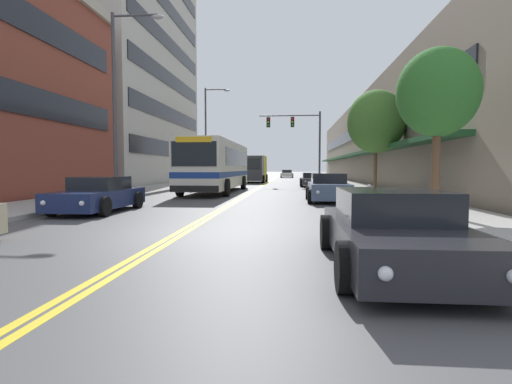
{
  "coord_description": "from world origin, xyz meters",
  "views": [
    {
      "loc": [
        2.69,
        -9.12,
        1.58
      ],
      "look_at": [
        0.1,
        19.31,
        -0.14
      ],
      "focal_mm": 28.0,
      "sensor_mm": 36.0,
      "label": 1
    }
  ],
  "objects_px": {
    "car_charcoal_parked_right_foreground": "(393,231)",
    "fire_hydrant": "(369,193)",
    "box_truck": "(254,168)",
    "traffic_signal_mast": "(299,133)",
    "street_tree_right_near": "(438,93)",
    "street_tree_right_mid": "(376,122)",
    "city_bus": "(217,164)",
    "car_navy_parked_left_near": "(99,195)",
    "car_black_parked_left_mid": "(227,177)",
    "street_lamp_left_far": "(209,128)",
    "street_lamp_left_near": "(121,91)",
    "car_slate_blue_parked_right_far": "(328,188)",
    "car_dark_grey_parked_right_mid": "(312,180)",
    "car_white_moving_lead": "(287,174)"
  },
  "relations": [
    {
      "from": "city_bus",
      "to": "car_charcoal_parked_right_foreground",
      "type": "bearing_deg",
      "value": -71.57
    },
    {
      "from": "car_charcoal_parked_right_foreground",
      "to": "car_slate_blue_parked_right_far",
      "type": "xyz_separation_m",
      "value": [
        0.09,
        12.53,
        0.04
      ]
    },
    {
      "from": "car_navy_parked_left_near",
      "to": "fire_hydrant",
      "type": "bearing_deg",
      "value": 18.51
    },
    {
      "from": "car_dark_grey_parked_right_mid",
      "to": "street_lamp_left_far",
      "type": "height_order",
      "value": "street_lamp_left_far"
    },
    {
      "from": "street_tree_right_near",
      "to": "car_charcoal_parked_right_foreground",
      "type": "bearing_deg",
      "value": -113.93
    },
    {
      "from": "car_black_parked_left_mid",
      "to": "car_dark_grey_parked_right_mid",
      "type": "xyz_separation_m",
      "value": [
        8.66,
        -8.14,
        -0.09
      ]
    },
    {
      "from": "street_tree_right_near",
      "to": "street_tree_right_mid",
      "type": "relative_size",
      "value": 0.82
    },
    {
      "from": "box_truck",
      "to": "traffic_signal_mast",
      "type": "distance_m",
      "value": 8.6
    },
    {
      "from": "box_truck",
      "to": "city_bus",
      "type": "bearing_deg",
      "value": -92.38
    },
    {
      "from": "car_slate_blue_parked_right_far",
      "to": "fire_hydrant",
      "type": "distance_m",
      "value": 2.36
    },
    {
      "from": "street_lamp_left_near",
      "to": "street_tree_right_near",
      "type": "relative_size",
      "value": 1.67
    },
    {
      "from": "car_black_parked_left_mid",
      "to": "car_slate_blue_parked_right_far",
      "type": "distance_m",
      "value": 25.05
    },
    {
      "from": "city_bus",
      "to": "traffic_signal_mast",
      "type": "xyz_separation_m",
      "value": [
        5.57,
        11.35,
        3.0
      ]
    },
    {
      "from": "car_charcoal_parked_right_foreground",
      "to": "fire_hydrant",
      "type": "height_order",
      "value": "car_charcoal_parked_right_foreground"
    },
    {
      "from": "car_black_parked_left_mid",
      "to": "street_tree_right_near",
      "type": "relative_size",
      "value": 0.91
    },
    {
      "from": "car_white_moving_lead",
      "to": "car_dark_grey_parked_right_mid",
      "type": "bearing_deg",
      "value": -85.34
    },
    {
      "from": "car_dark_grey_parked_right_mid",
      "to": "car_slate_blue_parked_right_far",
      "type": "distance_m",
      "value": 15.36
    },
    {
      "from": "car_black_parked_left_mid",
      "to": "city_bus",
      "type": "bearing_deg",
      "value": -82.84
    },
    {
      "from": "car_navy_parked_left_near",
      "to": "car_black_parked_left_mid",
      "type": "distance_m",
      "value": 28.68
    },
    {
      "from": "car_navy_parked_left_near",
      "to": "street_lamp_left_far",
      "type": "height_order",
      "value": "street_lamp_left_far"
    },
    {
      "from": "traffic_signal_mast",
      "to": "street_lamp_left_far",
      "type": "height_order",
      "value": "street_lamp_left_far"
    },
    {
      "from": "car_charcoal_parked_right_foreground",
      "to": "car_dark_grey_parked_right_mid",
      "type": "height_order",
      "value": "car_charcoal_parked_right_foreground"
    },
    {
      "from": "car_charcoal_parked_right_foreground",
      "to": "car_slate_blue_parked_right_far",
      "type": "bearing_deg",
      "value": 89.57
    },
    {
      "from": "car_charcoal_parked_right_foreground",
      "to": "fire_hydrant",
      "type": "relative_size",
      "value": 6.19
    },
    {
      "from": "street_lamp_left_near",
      "to": "fire_hydrant",
      "type": "height_order",
      "value": "street_lamp_left_near"
    },
    {
      "from": "street_tree_right_mid",
      "to": "box_truck",
      "type": "bearing_deg",
      "value": 116.59
    },
    {
      "from": "car_navy_parked_left_near",
      "to": "street_tree_right_near",
      "type": "relative_size",
      "value": 0.91
    },
    {
      "from": "street_tree_right_near",
      "to": "fire_hydrant",
      "type": "height_order",
      "value": "street_tree_right_near"
    },
    {
      "from": "car_black_parked_left_mid",
      "to": "street_tree_right_mid",
      "type": "height_order",
      "value": "street_tree_right_mid"
    },
    {
      "from": "street_tree_right_near",
      "to": "fire_hydrant",
      "type": "bearing_deg",
      "value": 104.45
    },
    {
      "from": "car_white_moving_lead",
      "to": "street_lamp_left_near",
      "type": "bearing_deg",
      "value": -98.05
    },
    {
      "from": "traffic_signal_mast",
      "to": "car_slate_blue_parked_right_far",
      "type": "bearing_deg",
      "value": -86.7
    },
    {
      "from": "box_truck",
      "to": "street_tree_right_mid",
      "type": "bearing_deg",
      "value": -63.41
    },
    {
      "from": "box_truck",
      "to": "traffic_signal_mast",
      "type": "relative_size",
      "value": 1.06
    },
    {
      "from": "city_bus",
      "to": "fire_hydrant",
      "type": "distance_m",
      "value": 12.15
    },
    {
      "from": "box_truck",
      "to": "street_lamp_left_far",
      "type": "xyz_separation_m",
      "value": [
        -3.49,
        -7.27,
        3.68
      ]
    },
    {
      "from": "car_black_parked_left_mid",
      "to": "street_tree_right_mid",
      "type": "relative_size",
      "value": 0.75
    },
    {
      "from": "car_navy_parked_left_near",
      "to": "street_lamp_left_far",
      "type": "bearing_deg",
      "value": 91.85
    },
    {
      "from": "car_navy_parked_left_near",
      "to": "car_black_parked_left_mid",
      "type": "xyz_separation_m",
      "value": [
        -0.03,
        28.68,
        0.06
      ]
    },
    {
      "from": "car_dark_grey_parked_right_mid",
      "to": "box_truck",
      "type": "height_order",
      "value": "box_truck"
    },
    {
      "from": "car_navy_parked_left_near",
      "to": "traffic_signal_mast",
      "type": "height_order",
      "value": "traffic_signal_mast"
    },
    {
      "from": "city_bus",
      "to": "car_navy_parked_left_near",
      "type": "relative_size",
      "value": 2.7
    },
    {
      "from": "city_bus",
      "to": "car_slate_blue_parked_right_far",
      "type": "distance_m",
      "value": 9.8
    },
    {
      "from": "traffic_signal_mast",
      "to": "street_tree_right_near",
      "type": "distance_m",
      "value": 24.98
    },
    {
      "from": "car_white_moving_lead",
      "to": "box_truck",
      "type": "xyz_separation_m",
      "value": [
        -3.33,
        -21.75,
        0.95
      ]
    },
    {
      "from": "city_bus",
      "to": "car_white_moving_lead",
      "type": "relative_size",
      "value": 2.64
    },
    {
      "from": "car_white_moving_lead",
      "to": "street_tree_right_near",
      "type": "bearing_deg",
      "value": -84.28
    },
    {
      "from": "street_lamp_left_near",
      "to": "street_tree_right_mid",
      "type": "relative_size",
      "value": 1.37
    },
    {
      "from": "car_navy_parked_left_near",
      "to": "car_dark_grey_parked_right_mid",
      "type": "relative_size",
      "value": 1.07
    },
    {
      "from": "car_dark_grey_parked_right_mid",
      "to": "car_navy_parked_left_near",
      "type": "bearing_deg",
      "value": -112.79
    }
  ]
}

